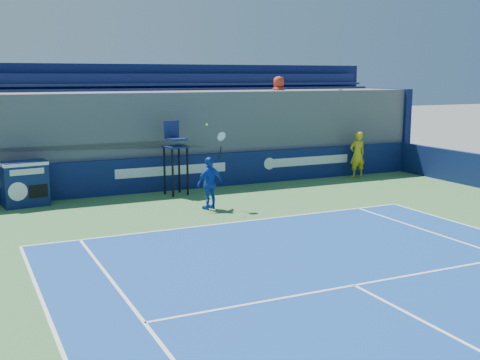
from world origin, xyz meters
name	(u,v)px	position (x,y,z in m)	size (l,w,h in m)	color
ball_person	(357,155)	(7.43, 16.52, 0.91)	(0.66, 0.43, 1.80)	gold
back_hoarding	(171,173)	(0.00, 17.10, 0.60)	(20.40, 0.21, 1.20)	#0D194C
match_clock	(25,182)	(-4.87, 16.53, 0.74)	(1.41, 0.89, 1.40)	#101E52
umpire_chair	(175,150)	(-0.13, 16.27, 1.53)	(0.81, 0.81, 2.48)	black
tennis_player	(210,183)	(0.06, 13.74, 0.80)	(1.02, 0.64, 2.57)	#1641B4
stadium_seating	(152,133)	(-0.03, 19.15, 1.84)	(21.00, 4.05, 4.40)	#57575C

